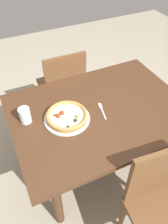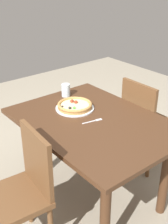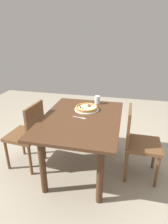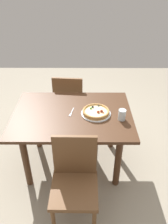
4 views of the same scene
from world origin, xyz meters
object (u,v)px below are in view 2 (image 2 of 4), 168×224
object	(u,v)px
pizza	(75,105)
drinking_glass	(66,90)
chair_near	(22,190)
chair_far	(145,121)
plate	(75,108)
dining_table	(94,133)
fork	(94,121)

from	to	relation	value
pizza	drinking_glass	size ratio (longest dim) A/B	2.54
chair_near	drinking_glass	world-z (taller)	chair_near
chair_far	plate	world-z (taller)	chair_far
chair_far	drinking_glass	xyz separation A→B (m)	(-0.46, -0.56, 0.30)
chair_far	drinking_glass	bearing A→B (deg)	-128.46
chair_far	plate	distance (m)	0.74
dining_table	pizza	world-z (taller)	pizza
plate	chair_near	bearing A→B (deg)	-64.49
pizza	drinking_glass	bearing A→B (deg)	159.20
pizza	drinking_glass	distance (m)	0.27
dining_table	drinking_glass	size ratio (longest dim) A/B	11.30
chair_far	chair_near	bearing A→B (deg)	-84.08
pizza	fork	bearing A→B (deg)	-4.26
dining_table	chair_near	bearing A→B (deg)	-83.51
plate	drinking_glass	xyz separation A→B (m)	(-0.26, 0.10, 0.05)
chair_far	fork	world-z (taller)	chair_far
dining_table	chair_far	distance (m)	0.69
chair_near	plate	size ratio (longest dim) A/B	2.81
fork	drinking_glass	size ratio (longest dim) A/B	1.49
pizza	chair_far	bearing A→B (deg)	72.86
chair_far	plate	xyz separation A→B (m)	(-0.20, -0.66, 0.25)
pizza	fork	xyz separation A→B (m)	(0.26, -0.02, -0.03)
chair_near	fork	size ratio (longest dim) A/B	5.33
chair_far	dining_table	bearing A→B (deg)	-85.37
chair_far	drinking_glass	distance (m)	0.79
dining_table	plate	xyz separation A→B (m)	(-0.25, 0.01, 0.12)
plate	dining_table	bearing A→B (deg)	-2.50
chair_far	plate	bearing A→B (deg)	-106.40
dining_table	chair_far	world-z (taller)	chair_far
chair_near	chair_far	size ratio (longest dim) A/B	1.00
fork	plate	bearing A→B (deg)	97.85
dining_table	chair_far	size ratio (longest dim) A/B	1.42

